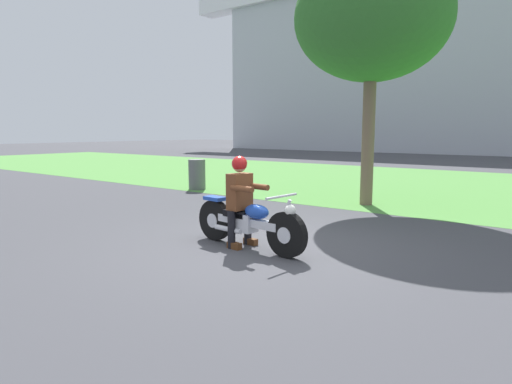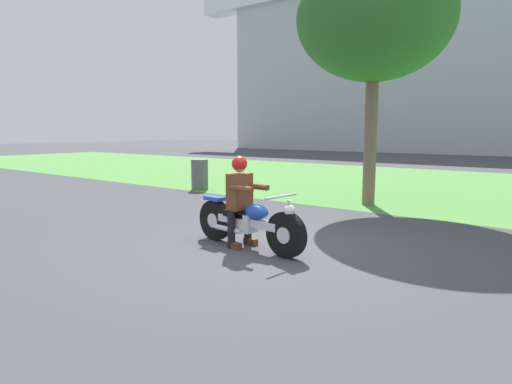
{
  "view_description": "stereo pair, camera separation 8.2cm",
  "coord_description": "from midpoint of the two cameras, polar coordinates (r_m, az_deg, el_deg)",
  "views": [
    {
      "loc": [
        3.87,
        -5.46,
        1.79
      ],
      "look_at": [
        -0.24,
        -0.07,
        0.85
      ],
      "focal_mm": 30.97,
      "sensor_mm": 36.0,
      "label": 1
    },
    {
      "loc": [
        3.93,
        -5.41,
        1.79
      ],
      "look_at": [
        -0.24,
        -0.07,
        0.85
      ],
      "focal_mm": 30.97,
      "sensor_mm": 36.0,
      "label": 2
    }
  ],
  "objects": [
    {
      "name": "ground",
      "position": [
        6.93,
        1.6,
        -7.08
      ],
      "size": [
        120.0,
        120.0,
        0.0
      ],
      "primitive_type": "plane",
      "color": "#424247"
    },
    {
      "name": "motorcycle_lead",
      "position": [
        6.76,
        -1.35,
        -3.96
      ],
      "size": [
        2.18,
        0.66,
        0.89
      ],
      "rotation": [
        0.0,
        0.0,
        -0.1
      ],
      "color": "black",
      "rests_on": "ground"
    },
    {
      "name": "stadium_facade",
      "position": [
        39.73,
        30.0,
        14.22
      ],
      "size": [
        48.39,
        8.0,
        13.71
      ],
      "primitive_type": "cube",
      "color": "#B2B7C1",
      "rests_on": "ground"
    },
    {
      "name": "rider_lead",
      "position": [
        6.8,
        -2.37,
        -0.26
      ],
      "size": [
        0.58,
        0.49,
        1.41
      ],
      "rotation": [
        0.0,
        0.0,
        -0.1
      ],
      "color": "black",
      "rests_on": "ground"
    },
    {
      "name": "grass_verge",
      "position": [
        15.71,
        22.68,
        0.78
      ],
      "size": [
        60.0,
        12.0,
        0.01
      ],
      "primitive_type": "cube",
      "color": "#549342",
      "rests_on": "ground"
    },
    {
      "name": "tree_roadside",
      "position": [
        11.26,
        14.56,
        20.81
      ],
      "size": [
        3.61,
        3.61,
        5.82
      ],
      "color": "brown",
      "rests_on": "ground"
    },
    {
      "name": "trash_can",
      "position": [
        13.65,
        -7.81,
        2.26
      ],
      "size": [
        0.51,
        0.51,
        0.92
      ],
      "primitive_type": "cylinder",
      "color": "#595E5B",
      "rests_on": "ground"
    }
  ]
}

